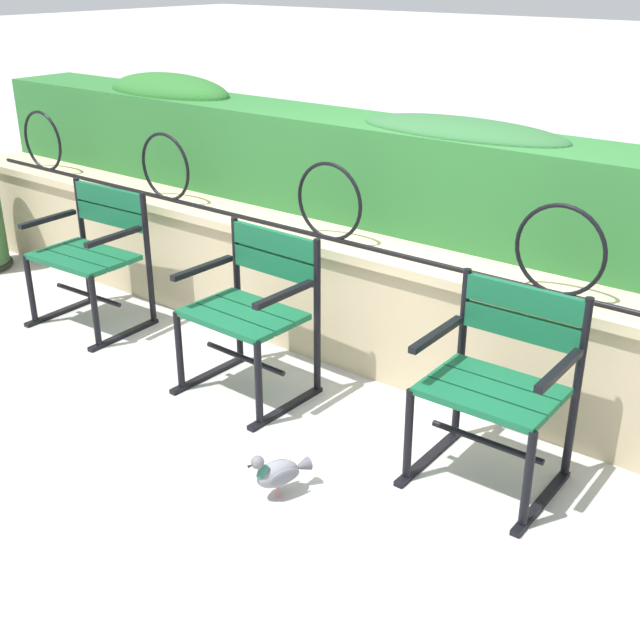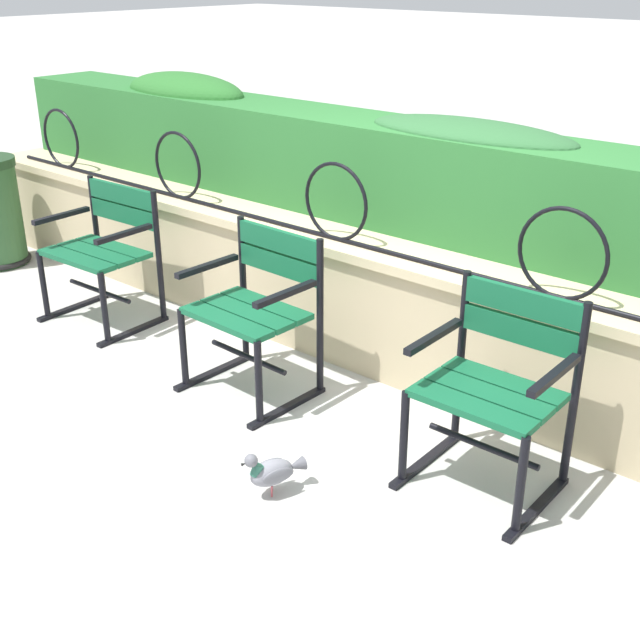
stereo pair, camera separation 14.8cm
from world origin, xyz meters
name	(u,v)px [view 1 (the left image)]	position (x,y,z in m)	size (l,w,h in m)	color
ground_plane	(316,427)	(0.00, 0.00, 0.00)	(60.00, 60.00, 0.00)	#B7B5AF
stone_wall	(402,313)	(0.00, 0.74, 0.34)	(7.42, 0.41, 0.68)	#C6B289
iron_arch_fence	(341,211)	(-0.35, 0.66, 0.85)	(6.88, 0.02, 0.42)	black
hedge_row	(452,176)	(0.00, 1.17, 0.99)	(7.27, 0.51, 0.69)	#2D7033
park_chair_leftmost	(93,251)	(-1.83, 0.16, 0.46)	(0.65, 0.55, 0.82)	#145B38
park_chair_centre_left	(254,307)	(-0.49, 0.12, 0.46)	(0.61, 0.54, 0.83)	#145B38
park_chair_centre_right	(500,380)	(0.83, 0.17, 0.46)	(0.58, 0.53, 0.84)	#145B38
pigeon_near_chairs	(278,472)	(0.21, -0.51, 0.11)	(0.16, 0.29, 0.22)	gray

